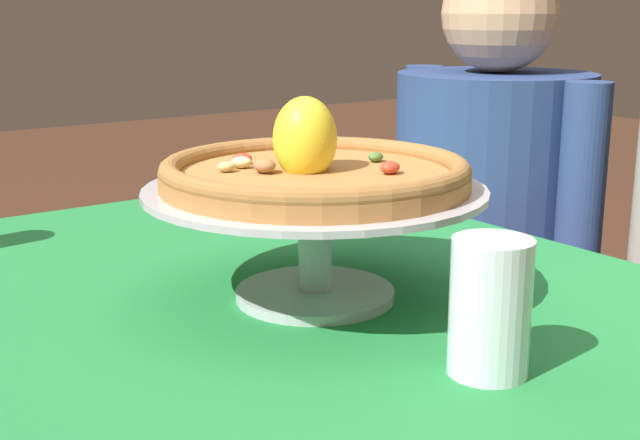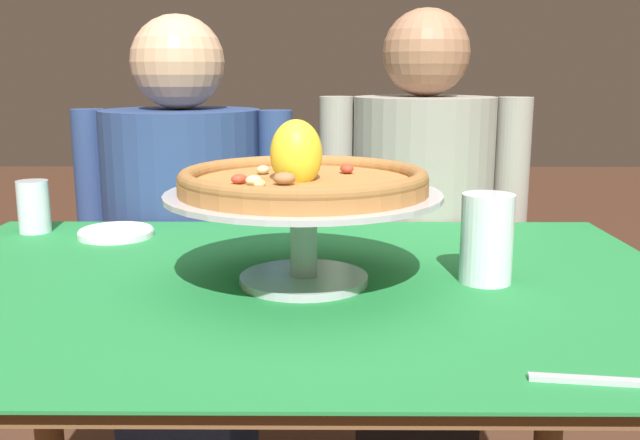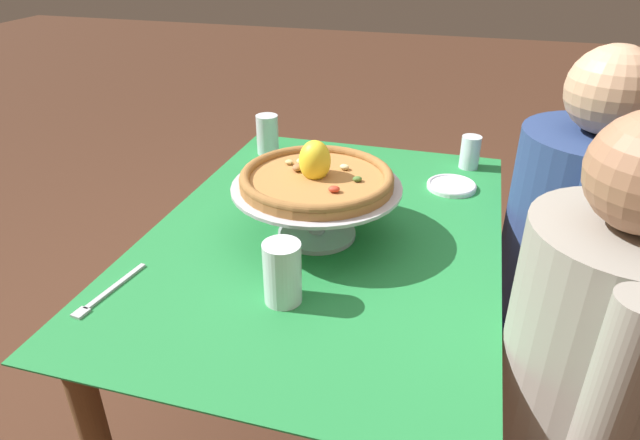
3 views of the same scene
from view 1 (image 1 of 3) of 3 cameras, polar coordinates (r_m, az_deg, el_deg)
dining_table at (r=1.11m, az=-0.45°, el=-10.27°), size 1.24×0.86×0.75m
pizza_stand at (r=1.01m, az=-0.34°, el=0.03°), size 0.41×0.41×0.14m
pizza at (r=1.00m, az=-0.42°, el=3.40°), size 0.37×0.37×0.11m
water_glass_back_left at (r=1.66m, az=-1.77°, el=3.64°), size 0.06×0.06×0.10m
water_glass_side_right at (r=0.83m, az=11.36°, el=-6.30°), size 0.08×0.08×0.14m
side_plate at (r=1.50m, az=0.73°, el=1.15°), size 0.14×0.14×0.02m
diner_left at (r=1.73m, az=11.22°, el=-3.01°), size 0.53×0.42×1.19m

